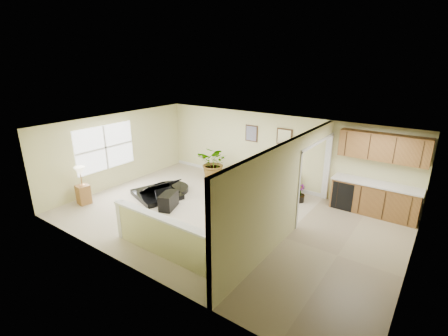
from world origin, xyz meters
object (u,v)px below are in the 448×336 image
Objects in this scene: piano_bench at (169,201)px; palm_plant at (214,163)px; small_plant at (300,194)px; piano at (158,179)px; loveseat at (276,184)px; accent_table at (252,171)px; lamp_stand at (83,188)px.

piano_bench is 2.78m from palm_plant.
small_plant is (3.34, -0.03, -0.38)m from palm_plant.
palm_plant is (0.61, 2.20, 0.05)m from piano.
palm_plant is at bearing 163.60° from loveseat.
piano_bench is at bearing -137.87° from small_plant.
piano_bench is at bearing -108.46° from accent_table.
piano is 1.69× the size of lamp_stand.
accent_table reaches higher than small_plant.
piano is at bearing -162.09° from loveseat.
palm_plant is at bearing 179.46° from small_plant.
piano_bench is at bearing -82.63° from palm_plant.
piano_bench is at bearing -145.69° from loveseat.
loveseat reaches higher than small_plant.
small_plant is (0.90, -0.17, -0.08)m from loveseat.
piano is 1.55× the size of palm_plant.
accent_table is 1.44m from palm_plant.
accent_table is at bearing 14.78° from palm_plant.
small_plant is at bearing 36.63° from lamp_stand.
loveseat is at bearing 54.04° from piano_bench.
lamp_stand is (-2.00, -4.00, -0.12)m from palm_plant.
piano_bench is 3.27m from accent_table.
small_plant is 6.65m from lamp_stand.
loveseat is 3.04× the size of small_plant.
loveseat is at bearing 3.32° from palm_plant.
loveseat is 2.46m from palm_plant.
palm_plant is 3.36m from small_plant.
small_plant is (1.95, -0.40, -0.24)m from accent_table.
palm_plant is (-0.35, 2.73, 0.39)m from piano_bench.
piano is at bearing -151.14° from small_plant.
palm_plant reaches higher than small_plant.
piano is at bearing -105.36° from palm_plant.
palm_plant reaches higher than loveseat.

